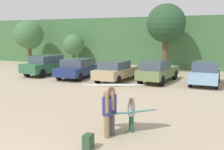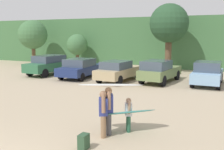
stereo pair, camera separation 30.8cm
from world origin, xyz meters
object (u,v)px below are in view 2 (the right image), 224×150
at_px(parked_car_olive_green, 159,71).
at_px(parked_car_sky_blue, 208,73).
at_px(parked_car_tan, 119,71).
at_px(backpack_dropped, 84,142).
at_px(person_child, 128,113).
at_px(surfboard_white, 110,85).
at_px(parked_car_navy, 81,68).
at_px(parked_car_forest_green, 50,64).
at_px(person_adult, 108,108).
at_px(surfboard_teal, 128,112).
at_px(person_companion, 103,111).

height_order(parked_car_olive_green, parked_car_sky_blue, parked_car_olive_green).
distance_m(parked_car_tan, backpack_dropped, 11.73).
bearing_deg(person_child, surfboard_white, 23.23).
height_order(person_child, surfboard_white, surfboard_white).
relative_size(parked_car_navy, backpack_dropped, 9.90).
xyz_separation_m(parked_car_navy, backpack_dropped, (6.94, -11.32, -0.55)).
bearing_deg(parked_car_navy, parked_car_forest_green, 81.48).
bearing_deg(person_adult, parked_car_navy, -82.76).
xyz_separation_m(person_child, surfboard_teal, (0.02, -0.06, 0.03)).
distance_m(parked_car_navy, person_adult, 12.16).
height_order(parked_car_sky_blue, surfboard_teal, parked_car_sky_blue).
height_order(person_companion, backpack_dropped, person_companion).
height_order(person_child, surfboard_teal, person_child).
height_order(parked_car_navy, backpack_dropped, parked_car_navy).
bearing_deg(parked_car_sky_blue, person_child, 170.84).
xyz_separation_m(parked_car_navy, person_companion, (7.03, -10.19, 0.09)).
height_order(parked_car_tan, surfboard_white, surfboard_white).
bearing_deg(person_adult, surfboard_white, 118.73).
distance_m(parked_car_navy, person_companion, 12.38).
distance_m(parked_car_forest_green, parked_car_navy, 3.28).
xyz_separation_m(surfboard_teal, backpack_dropped, (-0.70, -1.85, -0.48)).
height_order(person_adult, backpack_dropped, person_adult).
distance_m(parked_car_navy, person_child, 12.10).
height_order(parked_car_olive_green, backpack_dropped, parked_car_olive_green).
height_order(person_adult, surfboard_white, surfboard_white).
bearing_deg(person_companion, surfboard_white, -151.31).
distance_m(person_adult, person_companion, 0.31).
relative_size(parked_car_forest_green, parked_car_olive_green, 1.04).
bearing_deg(parked_car_olive_green, person_adult, -168.25).
distance_m(parked_car_forest_green, surfboard_white, 14.73).
bearing_deg(backpack_dropped, parked_car_sky_blue, 79.01).
bearing_deg(person_adult, parked_car_forest_green, -73.29).
bearing_deg(person_child, parked_car_olive_green, -109.80).
height_order(parked_car_olive_green, person_adult, person_adult).
bearing_deg(backpack_dropped, parked_car_olive_green, 93.96).
height_order(parked_car_forest_green, backpack_dropped, parked_car_forest_green).
xyz_separation_m(person_companion, backpack_dropped, (-0.09, -1.13, -0.64)).
height_order(parked_car_tan, surfboard_teal, parked_car_tan).
height_order(parked_car_forest_green, person_adult, parked_car_forest_green).
height_order(person_adult, person_child, person_adult).
bearing_deg(surfboard_teal, person_companion, 7.65).
distance_m(parked_car_forest_green, parked_car_olive_green, 9.37).
bearing_deg(parked_car_forest_green, person_child, -126.93).
bearing_deg(parked_car_forest_green, surfboard_teal, -127.06).
distance_m(person_child, person_companion, 1.00).
bearing_deg(parked_car_navy, parked_car_sky_blue, -85.71).
bearing_deg(parked_car_navy, person_companion, -146.61).
bearing_deg(parked_car_tan, person_companion, -154.83).
relative_size(parked_car_navy, person_adult, 2.76).
distance_m(parked_car_navy, backpack_dropped, 13.29).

